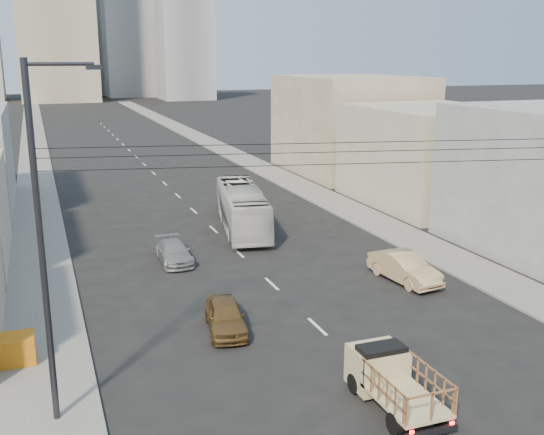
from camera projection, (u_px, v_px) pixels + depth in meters
ground at (413, 417)px, 21.85m from camera, size 420.00×420.00×0.00m
sidewalk_left at (34, 152)px, 81.46m from camera, size 3.50×180.00×0.12m
sidewalk_right at (212, 144)px, 89.39m from camera, size 3.50×180.00×0.12m
lane_dashes at (149, 169)px, 70.00m from camera, size 0.15×104.00×0.01m
flatbed_pickup at (393, 377)px, 22.31m from camera, size 1.95×4.41×1.90m
city_bus at (242, 208)px, 45.03m from camera, size 4.70×11.62×3.16m
sedan_brown at (225, 316)px, 28.51m from camera, size 2.26×4.30×1.40m
sedan_tan at (404, 268)px, 34.79m from camera, size 2.23×4.96×1.58m
sedan_grey at (174, 252)px, 38.08m from camera, size 1.81×4.35×1.26m
streetlamp_left at (44, 239)px, 20.05m from camera, size 2.36×0.25×12.00m
overhead_wires at (403, 152)px, 21.00m from camera, size 23.01×5.02×0.72m
crate_stack at (11, 350)px, 25.27m from camera, size 1.80×1.20×1.14m
bldg_right_mid at (433, 155)px, 52.88m from camera, size 11.00×14.00×8.00m
bldg_right_far at (350, 124)px, 67.34m from camera, size 12.00×16.00×10.00m
midrise_ne at (130, 29)px, 191.06m from camera, size 16.00×16.00×40.00m
midrise_back at (84, 23)px, 200.14m from camera, size 18.00×18.00×44.00m
midrise_east at (185, 49)px, 178.42m from camera, size 14.00×14.00×28.00m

